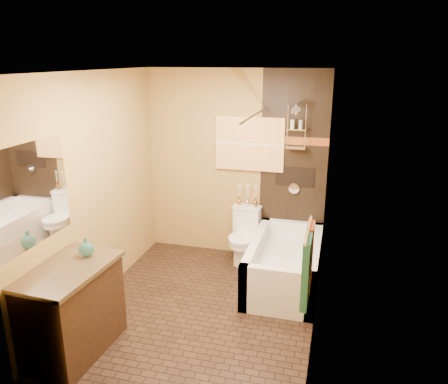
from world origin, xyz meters
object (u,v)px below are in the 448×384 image
(sunset_painting, at_px, (250,144))
(toilet, at_px, (244,236))
(vanity, at_px, (71,310))
(bathtub, at_px, (285,267))

(sunset_painting, height_order, toilet, sunset_painting)
(toilet, relative_size, vanity, 0.73)
(toilet, distance_m, vanity, 2.49)
(bathtub, xyz_separation_m, toilet, (-0.60, 0.48, 0.15))
(sunset_painting, xyz_separation_m, bathtub, (0.60, -0.73, -1.33))
(bathtub, xyz_separation_m, vanity, (-1.72, -1.75, 0.21))
(vanity, bearing_deg, toilet, 66.89)
(bathtub, distance_m, toilet, 0.78)
(sunset_painting, xyz_separation_m, vanity, (-1.12, -2.48, -1.12))
(sunset_painting, relative_size, vanity, 0.90)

